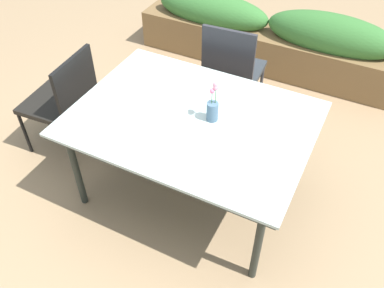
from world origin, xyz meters
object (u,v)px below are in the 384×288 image
flower_vase (213,107)px  planter_box (268,38)px  chair_far_side (232,68)px  dining_table (192,123)px  chair_end_left (65,98)px

flower_vase → planter_box: (-0.22, 1.88, -0.49)m
flower_vase → chair_far_side: bearing=104.1°
dining_table → chair_far_side: bearing=95.8°
chair_far_side → flower_vase: flower_vase is taller
chair_end_left → dining_table: bearing=-94.3°
dining_table → flower_vase: (0.13, 0.04, 0.15)m
chair_end_left → planter_box: size_ratio=0.32×
dining_table → chair_end_left: 1.14m
flower_vase → dining_table: bearing=-160.7°
dining_table → flower_vase: bearing=19.3°
chair_far_side → planter_box: size_ratio=0.35×
dining_table → planter_box: bearing=92.8°
planter_box → chair_far_side: bearing=-89.9°
dining_table → planter_box: 1.96m
dining_table → chair_far_side: 0.94m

